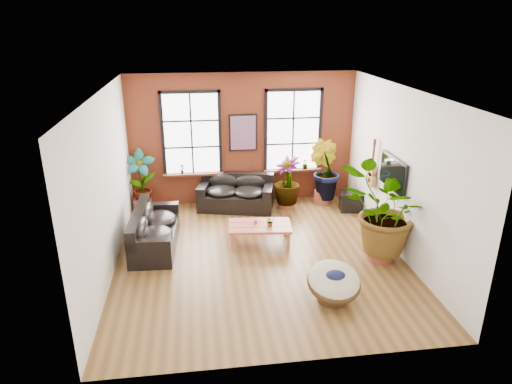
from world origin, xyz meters
TOP-DOWN VIEW (x-y plane):
  - room at (0.00, 0.15)m, footprint 6.04×6.54m
  - sofa_back at (-0.25, 2.76)m, footprint 2.12×1.38m
  - sofa_left at (-2.29, 0.78)m, footprint 1.01×2.19m
  - coffee_table at (0.09, 0.64)m, footprint 1.46×0.92m
  - papasan_chair at (1.08, -1.78)m, footprint 0.97×0.99m
  - poster at (0.00, 3.18)m, footprint 0.74×0.06m
  - tv_wall_unit at (2.93, 0.60)m, footprint 0.13×1.86m
  - media_box at (2.76, 2.18)m, footprint 0.66×0.58m
  - pot_back_left at (-2.71, 2.80)m, footprint 0.51×0.51m
  - pot_back_right at (2.15, 2.75)m, footprint 0.66×0.66m
  - pot_right_wall at (2.50, -0.47)m, footprint 0.64×0.64m
  - pot_mid at (1.09, 2.60)m, footprint 0.54×0.54m
  - floor_plant_back_left at (-2.70, 2.81)m, footprint 0.86×0.63m
  - floor_plant_back_right at (2.15, 2.79)m, footprint 1.08×1.12m
  - floor_plant_right_wall at (2.48, -0.50)m, footprint 2.08×1.94m
  - floor_plant_mid at (1.09, 2.56)m, footprint 0.97×0.97m
  - table_plant at (0.31, 0.53)m, footprint 0.24×0.21m
  - sill_plant_left at (-1.65, 3.13)m, footprint 0.17×0.17m
  - sill_plant_right at (1.70, 3.13)m, footprint 0.19×0.19m

SIDE VIEW (x-z plane):
  - pot_mid at x=1.09m, z-range 0.00..0.34m
  - pot_back_left at x=-2.71m, z-range 0.00..0.35m
  - pot_back_right at x=2.15m, z-range 0.00..0.36m
  - pot_right_wall at x=2.50m, z-range 0.00..0.39m
  - media_box at x=2.76m, z-range 0.00..0.49m
  - papasan_chair at x=1.08m, z-range 0.01..0.73m
  - sofa_left at x=-2.29m, z-range -0.04..0.81m
  - coffee_table at x=0.09m, z-range 0.13..0.66m
  - sofa_back at x=-0.25m, z-range -0.04..0.85m
  - table_plant at x=0.31m, z-range 0.45..0.68m
  - floor_plant_mid at x=1.09m, z-range 0.14..1.42m
  - floor_plant_back_left at x=-2.70m, z-range 0.15..1.67m
  - floor_plant_back_right at x=2.15m, z-range 0.15..1.73m
  - sill_plant_left at x=-1.65m, z-range 0.90..1.17m
  - sill_plant_right at x=1.70m, z-range 0.90..1.17m
  - floor_plant_right_wall at x=2.48m, z-range 0.16..2.04m
  - tv_wall_unit at x=2.93m, z-range 0.94..2.14m
  - room at x=0.00m, z-range -0.02..3.52m
  - poster at x=0.00m, z-range 1.46..2.44m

